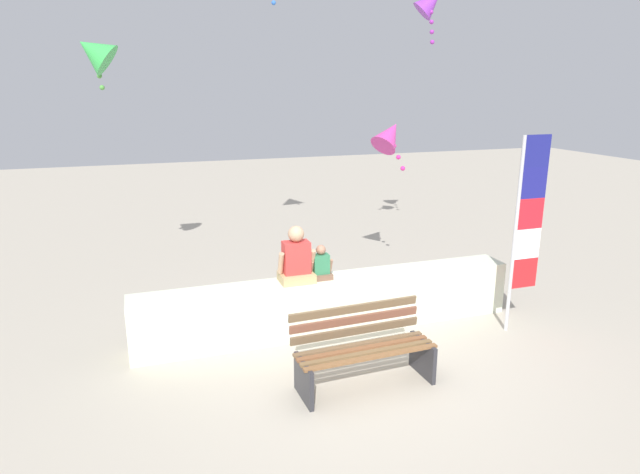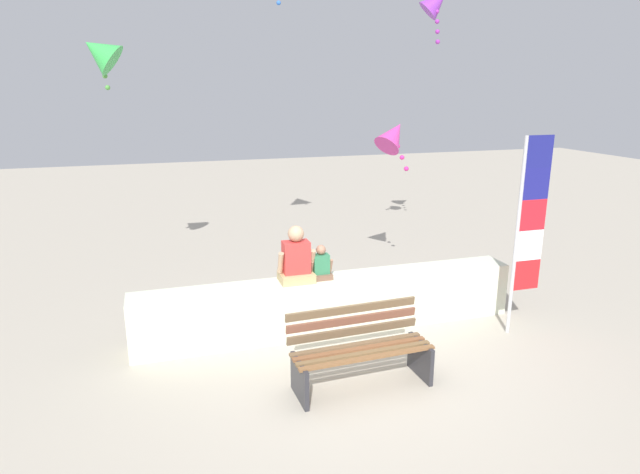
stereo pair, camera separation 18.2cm
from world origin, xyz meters
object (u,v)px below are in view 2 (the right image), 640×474
person_child (321,266)px  kite_purple (437,2)px  park_bench (360,350)px  person_adult (296,260)px  kite_green (99,52)px  kite_magenta (394,135)px  flag_banner (527,223)px

person_child → kite_purple: bearing=42.7°
park_bench → person_child: 1.58m
park_bench → person_adult: 1.66m
person_adult → person_child: 0.37m
kite_green → person_child: bearing=-45.6°
kite_purple → kite_green: 5.92m
park_bench → kite_green: 6.13m
person_child → kite_purple: (3.10, 2.86, 3.84)m
person_adult → kite_green: bearing=130.5°
park_bench → kite_magenta: bearing=60.7°
flag_banner → kite_magenta: (-0.79, 2.62, 0.96)m
flag_banner → kite_purple: (0.48, 3.69, 3.24)m
person_child → kite_green: size_ratio=0.51×
park_bench → kite_purple: bearing=54.5°
park_bench → flag_banner: flag_banner is taller
person_child → flag_banner: size_ratio=0.18×
person_adult → person_child: size_ratio=1.61×
kite_purple → person_adult: bearing=-140.3°
kite_magenta → kite_green: bearing=167.6°
flag_banner → kite_green: kite_green is taller
park_bench → kite_purple: (3.10, 4.35, 4.39)m
park_bench → flag_banner: (2.62, 0.66, 1.15)m
person_adult → flag_banner: flag_banner is taller
kite_purple → park_bench: bearing=-125.5°
flag_banner → kite_magenta: size_ratio=2.95×
person_adult → park_bench: bearing=-76.7°
person_adult → person_child: (0.35, 0.00, -0.11)m
person_child → kite_magenta: size_ratio=0.52×
person_adult → flag_banner: (2.97, -0.83, 0.49)m
flag_banner → person_adult: bearing=164.5°
flag_banner → kite_purple: size_ratio=2.53×
kite_purple → kite_magenta: bearing=-139.7°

